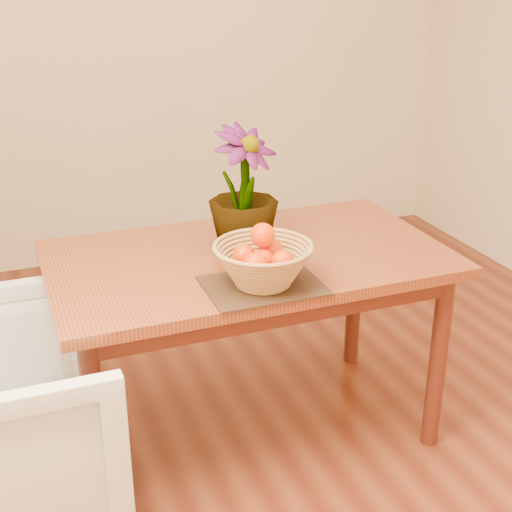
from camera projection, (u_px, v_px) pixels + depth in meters
name	position (u px, v px, depth m)	size (l,w,h in m)	color
floor	(278.00, 476.00, 2.56)	(4.50, 4.50, 0.00)	brown
wall_back	(126.00, 29.00, 3.97)	(4.00, 0.02, 2.70)	#FAE2BE
table	(248.00, 276.00, 2.56)	(1.40, 0.80, 0.75)	maroon
placemat	(263.00, 285.00, 2.28)	(0.37, 0.28, 0.01)	#361F13
wicker_basket	(263.00, 266.00, 2.25)	(0.32, 0.32, 0.13)	#A47944
orange_pile	(263.00, 254.00, 2.24)	(0.17, 0.18, 0.14)	#EC2F03
potted_plant	(243.00, 189.00, 2.50)	(0.25, 0.25, 0.44)	#214C15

